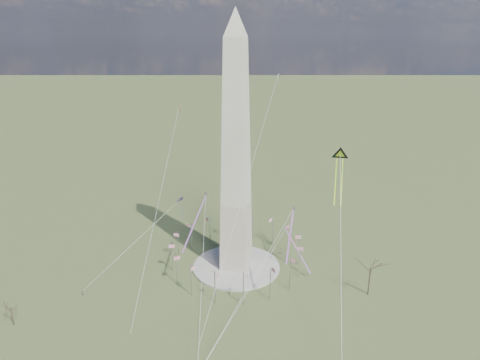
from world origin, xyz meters
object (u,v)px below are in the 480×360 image
(washington_monument, at_px, (236,156))
(person_west, at_px, (82,293))
(kite_delta_black, at_px, (340,157))
(tree_near, at_px, (371,266))

(washington_monument, relative_size, person_west, 55.29)
(person_west, distance_m, kite_delta_black, 108.52)
(tree_near, xyz_separation_m, kite_delta_black, (-14.71, 14.53, 35.84))
(washington_monument, height_order, kite_delta_black, washington_monument)
(tree_near, height_order, kite_delta_black, kite_delta_black)
(tree_near, bearing_deg, person_west, -163.22)
(person_west, bearing_deg, kite_delta_black, -131.90)
(washington_monument, bearing_deg, person_west, -144.09)
(person_west, height_order, kite_delta_black, kite_delta_black)
(washington_monument, height_order, person_west, washington_monument)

